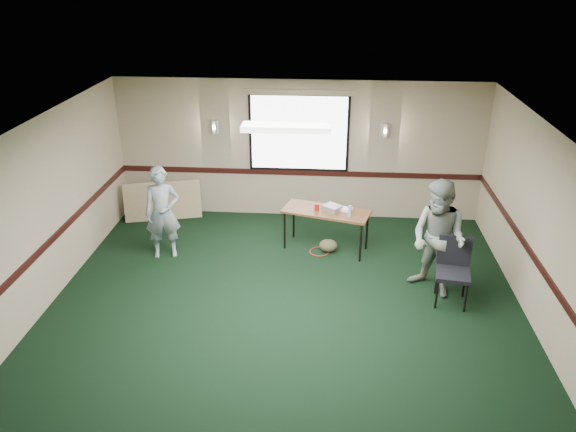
# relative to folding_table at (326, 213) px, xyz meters

# --- Properties ---
(ground) EXTENTS (8.00, 8.00, 0.00)m
(ground) POSITION_rel_folding_table_xyz_m (-0.57, -2.57, -0.69)
(ground) COLOR black
(ground) RESTS_ON ground
(room_shell) EXTENTS (8.00, 8.02, 8.00)m
(room_shell) POSITION_rel_folding_table_xyz_m (-0.57, -0.45, 0.89)
(room_shell) COLOR tan
(room_shell) RESTS_ON ground
(folding_table) EXTENTS (1.59, 0.98, 0.74)m
(folding_table) POSITION_rel_folding_table_xyz_m (0.00, 0.00, 0.00)
(folding_table) COLOR #553918
(folding_table) RESTS_ON ground
(projector) EXTENTS (0.37, 0.36, 0.09)m
(projector) POSITION_rel_folding_table_xyz_m (0.10, 0.00, 0.10)
(projector) COLOR gray
(projector) RESTS_ON folding_table
(game_console) EXTENTS (0.22, 0.19, 0.05)m
(game_console) POSITION_rel_folding_table_xyz_m (0.35, 0.01, 0.08)
(game_console) COLOR white
(game_console) RESTS_ON folding_table
(red_cup) EXTENTS (0.08, 0.08, 0.13)m
(red_cup) POSITION_rel_folding_table_xyz_m (-0.16, -0.01, 0.12)
(red_cup) COLOR #AE140B
(red_cup) RESTS_ON folding_table
(water_bottle) EXTENTS (0.06, 0.06, 0.20)m
(water_bottle) POSITION_rel_folding_table_xyz_m (0.39, -0.22, 0.15)
(water_bottle) COLOR #7FADD0
(water_bottle) RESTS_ON folding_table
(duffel_bag) EXTENTS (0.37, 0.32, 0.23)m
(duffel_bag) POSITION_rel_folding_table_xyz_m (0.05, -0.11, -0.57)
(duffel_bag) COLOR #494329
(duffel_bag) RESTS_ON ground
(cable_coil) EXTENTS (0.40, 0.40, 0.02)m
(cable_coil) POSITION_rel_folding_table_xyz_m (-0.10, -0.14, -0.68)
(cable_coil) COLOR red
(cable_coil) RESTS_ON ground
(folded_table) EXTENTS (1.49, 0.59, 0.76)m
(folded_table) POSITION_rel_folding_table_xyz_m (-3.21, 1.03, -0.31)
(folded_table) COLOR #A08763
(folded_table) RESTS_ON ground
(conference_chair) EXTENTS (0.56, 0.58, 1.00)m
(conference_chair) POSITION_rel_folding_table_xyz_m (1.90, -1.48, -0.10)
(conference_chair) COLOR black
(conference_chair) RESTS_ON ground
(person_left) EXTENTS (0.67, 0.52, 1.61)m
(person_left) POSITION_rel_folding_table_xyz_m (-2.75, -0.45, 0.12)
(person_left) COLOR #3E6189
(person_left) RESTS_ON ground
(person_right) EXTENTS (1.11, 1.11, 1.82)m
(person_right) POSITION_rel_folding_table_xyz_m (1.68, -1.29, 0.22)
(person_right) COLOR #66869E
(person_right) RESTS_ON ground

